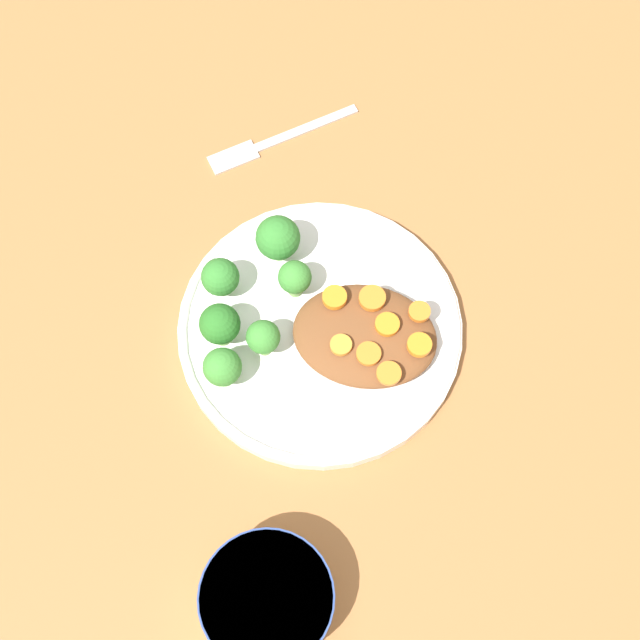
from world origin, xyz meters
The scene contains 19 objects.
ground_plane centered at (0.00, 0.00, 0.00)m, with size 4.00×4.00×0.00m, color #9E6638.
plate centered at (0.00, 0.00, 0.01)m, with size 0.28×0.28×0.02m.
dip_bowl centered at (0.00, -0.26, 0.03)m, with size 0.11×0.11×0.05m.
stew_mound centered at (0.04, -0.01, 0.03)m, with size 0.14×0.11×0.03m, color brown.
broccoli_floret_0 centered at (-0.09, -0.03, 0.05)m, with size 0.04×0.04×0.05m.
broccoli_floret_1 centered at (-0.03, 0.03, 0.04)m, with size 0.03×0.03×0.05m.
broccoli_floret_2 centered at (-0.05, 0.07, 0.05)m, with size 0.04×0.04×0.06m.
broccoli_floret_3 centered at (-0.08, -0.07, 0.04)m, with size 0.04×0.04×0.05m.
broccoli_floret_4 centered at (-0.10, 0.02, 0.04)m, with size 0.04×0.04×0.05m.
broccoli_floret_5 centered at (-0.05, -0.03, 0.05)m, with size 0.03×0.03×0.05m.
carrot_slice_0 centered at (0.05, -0.03, 0.05)m, with size 0.02×0.02×0.00m, color orange.
carrot_slice_1 centered at (0.02, -0.03, 0.05)m, with size 0.02×0.02×0.00m, color orange.
carrot_slice_2 centered at (0.05, 0.02, 0.05)m, with size 0.03×0.03×0.01m, color orange.
carrot_slice_3 centered at (0.06, 0.00, 0.05)m, with size 0.02×0.02×0.01m, color orange.
carrot_slice_4 centered at (0.01, 0.02, 0.05)m, with size 0.02×0.02×0.01m, color orange.
carrot_slice_5 centered at (0.09, 0.02, 0.05)m, with size 0.02×0.02×0.01m, color orange.
carrot_slice_6 centered at (0.10, -0.02, 0.05)m, with size 0.02×0.02×0.01m, color orange.
carrot_slice_7 centered at (0.07, -0.05, 0.05)m, with size 0.02×0.02×0.00m, color orange.
fork centered at (-0.09, 0.21, 0.00)m, with size 0.15×0.11×0.01m.
Camera 1 is at (0.06, -0.33, 0.81)m, focal length 50.00 mm.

